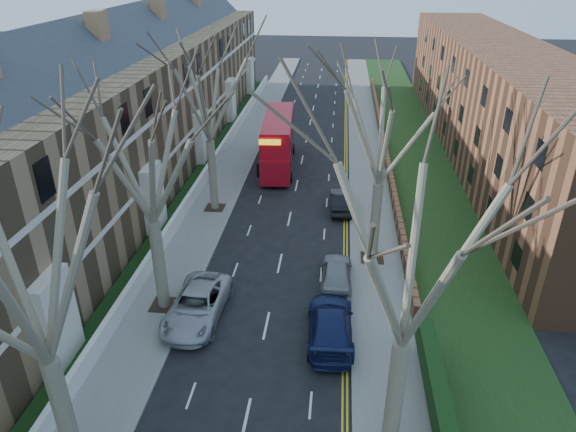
# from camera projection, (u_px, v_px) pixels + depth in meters

# --- Properties ---
(pavement_left) EXTENTS (3.00, 102.00, 0.12)m
(pavement_left) POSITION_uv_depth(u_px,v_px,m) (239.00, 157.00, 48.19)
(pavement_left) COLOR slate
(pavement_left) RESTS_ON ground
(pavement_right) EXTENTS (3.00, 102.00, 0.12)m
(pavement_right) POSITION_uv_depth(u_px,v_px,m) (367.00, 161.00, 47.11)
(pavement_right) COLOR slate
(pavement_right) RESTS_ON ground
(terrace_left) EXTENTS (9.70, 78.00, 13.60)m
(terrace_left) POSITION_uv_depth(u_px,v_px,m) (118.00, 123.00, 39.30)
(terrace_left) COLOR brown
(terrace_left) RESTS_ON ground
(flats_right) EXTENTS (13.97, 54.00, 10.00)m
(flats_right) POSITION_uv_depth(u_px,v_px,m) (494.00, 101.00, 47.37)
(flats_right) COLOR brown
(flats_right) RESTS_ON ground
(front_wall_left) EXTENTS (0.30, 78.00, 1.00)m
(front_wall_left) POSITION_uv_depth(u_px,v_px,m) (199.00, 185.00, 41.00)
(front_wall_left) COLOR white
(front_wall_left) RESTS_ON ground
(grass_verge_right) EXTENTS (6.00, 102.00, 0.06)m
(grass_verge_right) POSITION_uv_depth(u_px,v_px,m) (417.00, 162.00, 46.66)
(grass_verge_right) COLOR #1A3814
(grass_verge_right) RESTS_ON ground
(tree_left_mid) EXTENTS (10.50, 10.50, 14.71)m
(tree_left_mid) POSITION_uv_depth(u_px,v_px,m) (18.00, 250.00, 14.62)
(tree_left_mid) COLOR #756953
(tree_left_mid) RESTS_ON ground
(tree_left_far) EXTENTS (10.15, 10.15, 14.22)m
(tree_left_far) POSITION_uv_depth(u_px,v_px,m) (143.00, 145.00, 23.61)
(tree_left_far) COLOR #756953
(tree_left_far) RESTS_ON ground
(tree_left_dist) EXTENTS (10.50, 10.50, 14.71)m
(tree_left_dist) POSITION_uv_depth(u_px,v_px,m) (206.00, 81.00, 34.09)
(tree_left_dist) COLOR #756953
(tree_left_dist) RESTS_ON ground
(tree_right_mid) EXTENTS (10.50, 10.50, 14.71)m
(tree_right_mid) POSITION_uv_depth(u_px,v_px,m) (416.00, 235.00, 15.36)
(tree_right_mid) COLOR #756953
(tree_right_mid) RESTS_ON ground
(tree_right_far) EXTENTS (10.15, 10.15, 14.22)m
(tree_right_far) POSITION_uv_depth(u_px,v_px,m) (385.00, 115.00, 27.89)
(tree_right_far) COLOR #756953
(tree_right_far) RESTS_ON ground
(double_decker_bus) EXTENTS (3.22, 10.80, 4.47)m
(double_decker_bus) POSITION_uv_depth(u_px,v_px,m) (278.00, 143.00, 45.21)
(double_decker_bus) COLOR #B40C1B
(double_decker_bus) RESTS_ON ground
(car_left_far) EXTENTS (2.89, 5.79, 1.58)m
(car_left_far) POSITION_uv_depth(u_px,v_px,m) (197.00, 305.00, 26.65)
(car_left_far) COLOR #ABACB1
(car_left_far) RESTS_ON ground
(car_right_near) EXTENTS (2.45, 5.60, 1.60)m
(car_right_near) POSITION_uv_depth(u_px,v_px,m) (330.00, 324.00, 25.26)
(car_right_near) COLOR #161E4D
(car_right_near) RESTS_ON ground
(car_right_mid) EXTENTS (1.81, 4.45, 1.51)m
(car_right_mid) POSITION_uv_depth(u_px,v_px,m) (336.00, 273.00, 29.36)
(car_right_mid) COLOR gray
(car_right_mid) RESTS_ON ground
(car_right_far) EXTENTS (1.73, 4.37, 1.42)m
(car_right_far) POSITION_uv_depth(u_px,v_px,m) (341.00, 201.00, 38.08)
(car_right_far) COLOR black
(car_right_far) RESTS_ON ground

